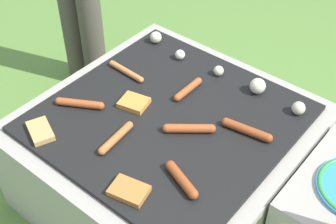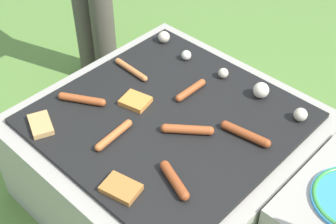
% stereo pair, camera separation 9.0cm
% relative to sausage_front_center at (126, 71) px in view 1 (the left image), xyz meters
% --- Properties ---
extents(ground_plane, '(14.00, 14.00, 0.00)m').
position_rel_sausage_front_center_xyz_m(ground_plane, '(0.29, -0.09, -0.43)').
color(ground_plane, '#567F38').
extents(grill, '(0.93, 0.93, 0.42)m').
position_rel_sausage_front_center_xyz_m(grill, '(0.29, -0.09, -0.22)').
color(grill, '#9E998E').
rests_on(grill, ground_plane).
extents(sausage_front_center, '(0.18, 0.03, 0.02)m').
position_rel_sausage_front_center_xyz_m(sausage_front_center, '(0.00, 0.00, 0.00)').
color(sausage_front_center, '#C6753D').
rests_on(sausage_front_center, grill).
extents(sausage_back_right, '(0.03, 0.16, 0.03)m').
position_rel_sausage_front_center_xyz_m(sausage_back_right, '(0.26, 0.06, 0.00)').
color(sausage_back_right, '#A34C23').
rests_on(sausage_back_right, grill).
extents(sausage_mid_right, '(0.04, 0.17, 0.03)m').
position_rel_sausage_front_center_xyz_m(sausage_mid_right, '(0.23, -0.29, 0.00)').
color(sausage_mid_right, '#B7602D').
rests_on(sausage_mid_right, grill).
extents(sausage_mid_left, '(0.15, 0.13, 0.03)m').
position_rel_sausage_front_center_xyz_m(sausage_mid_left, '(0.39, -0.10, 0.00)').
color(sausage_mid_left, '#A34C23').
rests_on(sausage_mid_left, grill).
extents(sausage_front_right, '(0.16, 0.08, 0.03)m').
position_rel_sausage_front_center_xyz_m(sausage_front_right, '(0.51, -0.30, 0.00)').
color(sausage_front_right, '#93421E').
rests_on(sausage_front_right, grill).
extents(sausage_front_left, '(0.18, 0.05, 0.03)m').
position_rel_sausage_front_center_xyz_m(sausage_front_left, '(0.55, 0.02, 0.00)').
color(sausage_front_left, '#93421E').
rests_on(sausage_front_left, grill).
extents(sausage_back_left, '(0.16, 0.11, 0.03)m').
position_rel_sausage_front_center_xyz_m(sausage_back_left, '(0.00, -0.25, 0.00)').
color(sausage_back_left, '#A34C23').
rests_on(sausage_back_left, grill).
extents(bread_slice_right, '(0.12, 0.10, 0.02)m').
position_rel_sausage_front_center_xyz_m(bread_slice_right, '(0.15, -0.12, -0.00)').
color(bread_slice_right, '#D18438').
rests_on(bread_slice_right, grill).
extents(bread_slice_left, '(0.13, 0.11, 0.02)m').
position_rel_sausage_front_center_xyz_m(bread_slice_left, '(0.00, -0.43, -0.00)').
color(bread_slice_left, tan).
rests_on(bread_slice_left, grill).
extents(bread_slice_center, '(0.13, 0.10, 0.02)m').
position_rel_sausage_front_center_xyz_m(bread_slice_center, '(0.41, -0.43, -0.00)').
color(bread_slice_center, '#B27033').
rests_on(bread_slice_center, grill).
extents(mushroom_row, '(0.74, 0.07, 0.06)m').
position_rel_sausage_front_center_xyz_m(mushroom_row, '(0.32, 0.23, 0.01)').
color(mushroom_row, beige).
rests_on(mushroom_row, grill).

